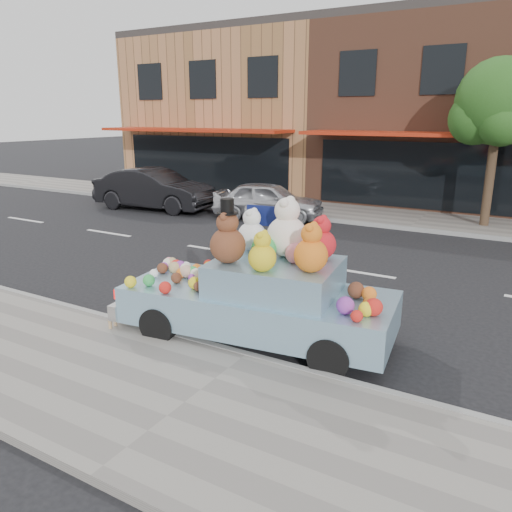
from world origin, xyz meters
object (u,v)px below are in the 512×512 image
Objects in this scene: car_silver at (268,201)px; art_car at (260,290)px; street_tree at (500,109)px; car_dark at (154,189)px.

car_silver is 9.71m from art_car.
car_dark is at bearing -166.65° from street_tree.
car_silver is 4.73m from car_dark.
street_tree reaches higher than car_silver.
street_tree is at bearing -84.54° from car_silver.
car_silver is 0.83× the size of art_car.
art_car is (9.22, -8.05, 0.05)m from car_dark.
car_silver is at bearing 110.94° from art_car.
art_car reaches higher than car_dark.
art_car is (4.52, -8.59, 0.18)m from car_silver.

